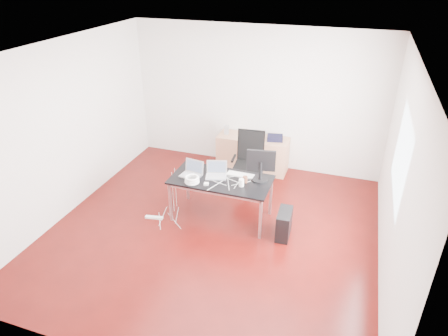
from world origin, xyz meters
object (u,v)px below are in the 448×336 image
(office_chair, at_px, (249,159))
(filing_cabinet_right, at_px, (275,156))
(desk, at_px, (221,182))
(filing_cabinet_left, at_px, (231,150))
(pc_tower, at_px, (284,224))

(office_chair, bearing_deg, filing_cabinet_right, 61.21)
(desk, bearing_deg, filing_cabinet_left, 102.89)
(desk, distance_m, filing_cabinet_right, 1.92)
(office_chair, bearing_deg, desk, -103.60)
(desk, relative_size, office_chair, 1.48)
(desk, bearing_deg, filing_cabinet_right, 75.10)
(filing_cabinet_right, bearing_deg, filing_cabinet_left, 180.00)
(office_chair, relative_size, filing_cabinet_left, 1.54)
(office_chair, height_order, filing_cabinet_left, office_chair)
(office_chair, relative_size, pc_tower, 2.40)
(desk, height_order, filing_cabinet_right, desk)
(desk, distance_m, filing_cabinet_left, 1.91)
(filing_cabinet_right, distance_m, pc_tower, 2.09)
(desk, relative_size, filing_cabinet_left, 2.29)
(office_chair, bearing_deg, pc_tower, -58.77)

